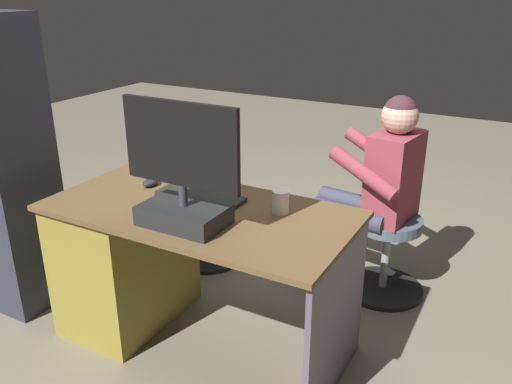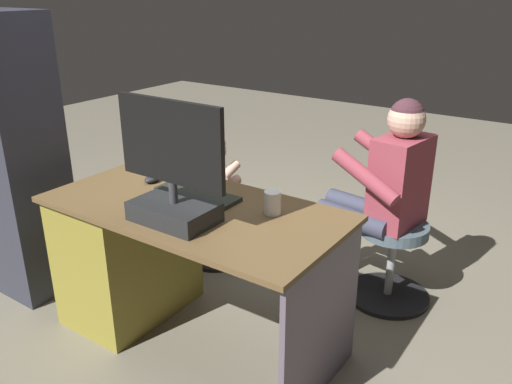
% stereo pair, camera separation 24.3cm
% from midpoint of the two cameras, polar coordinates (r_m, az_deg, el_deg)
% --- Properties ---
extents(ground_plane, '(10.00, 10.00, 0.00)m').
position_cam_midpoint_polar(ground_plane, '(2.99, -3.22, -11.42)').
color(ground_plane, '#696454').
extents(desk, '(1.37, 0.69, 0.71)m').
position_cam_midpoint_polar(desk, '(2.70, -14.87, -6.74)').
color(desk, brown).
rests_on(desk, ground_plane).
extents(monitor, '(0.53, 0.23, 0.51)m').
position_cam_midpoint_polar(monitor, '(2.14, -11.20, 0.66)').
color(monitor, black).
rests_on(monitor, desk).
extents(keyboard, '(0.42, 0.14, 0.02)m').
position_cam_midpoint_polar(keyboard, '(2.44, -8.90, -0.52)').
color(keyboard, black).
rests_on(keyboard, desk).
extents(computer_mouse, '(0.06, 0.10, 0.04)m').
position_cam_midpoint_polar(computer_mouse, '(2.63, -13.97, 0.97)').
color(computer_mouse, black).
rests_on(computer_mouse, desk).
extents(cup, '(0.07, 0.07, 0.10)m').
position_cam_midpoint_polar(cup, '(2.24, -0.41, -1.15)').
color(cup, white).
rests_on(cup, desk).
extents(tv_remote, '(0.11, 0.15, 0.02)m').
position_cam_midpoint_polar(tv_remote, '(2.46, -12.52, -0.62)').
color(tv_remote, black).
rests_on(tv_remote, desk).
extents(office_chair_teddy, '(0.44, 0.44, 0.45)m').
position_cam_midpoint_polar(office_chair_teddy, '(3.28, -7.47, -3.06)').
color(office_chair_teddy, black).
rests_on(office_chair_teddy, ground_plane).
extents(teddy_bear, '(0.24, 0.24, 0.34)m').
position_cam_midpoint_polar(teddy_bear, '(3.17, -7.63, 2.56)').
color(teddy_bear, '#D8A78F').
rests_on(teddy_bear, office_chair_teddy).
extents(visitor_chair, '(0.45, 0.45, 0.45)m').
position_cam_midpoint_polar(visitor_chair, '(2.99, 11.66, -6.22)').
color(visitor_chair, black).
rests_on(visitor_chair, ground_plane).
extents(person, '(0.60, 0.52, 1.12)m').
position_cam_midpoint_polar(person, '(2.84, 10.31, 1.19)').
color(person, brown).
rests_on(person, ground_plane).
extents(equipment_rack, '(0.44, 0.36, 1.51)m').
position_cam_midpoint_polar(equipment_rack, '(3.02, -27.97, 2.27)').
color(equipment_rack, '#2A2B37').
rests_on(equipment_rack, ground_plane).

